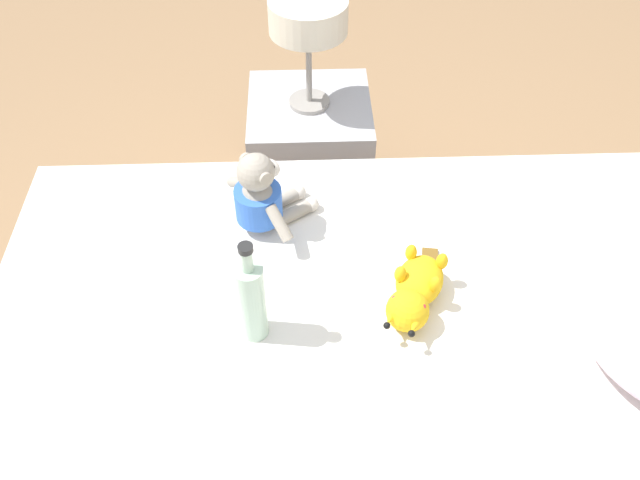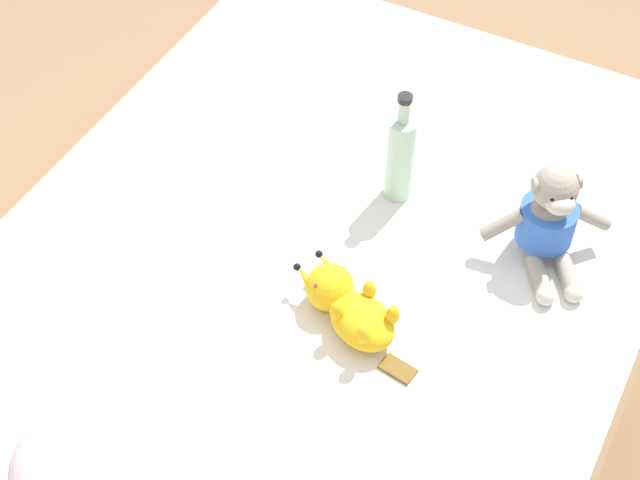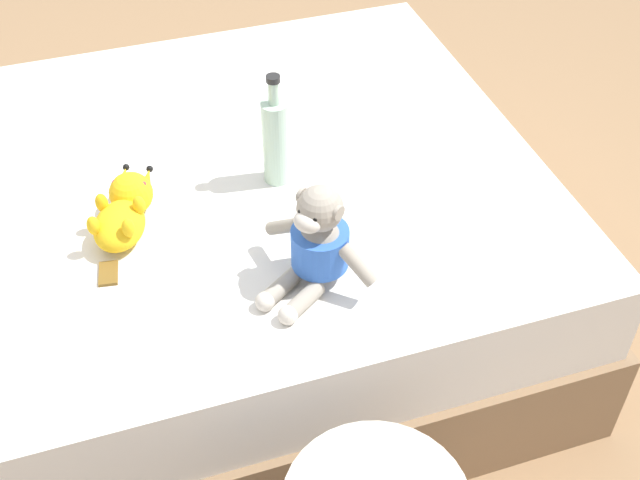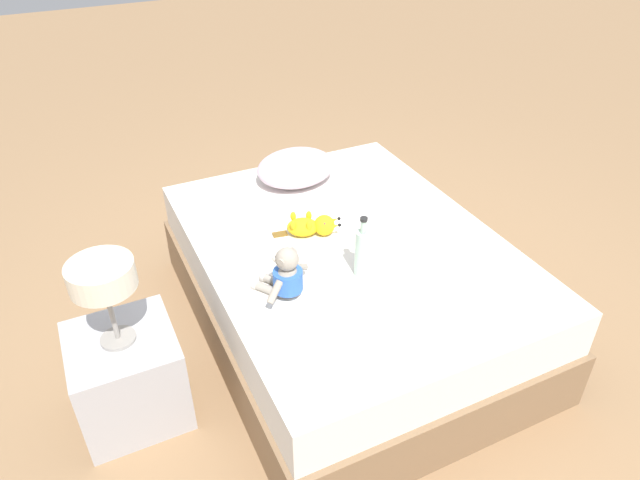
{
  "view_description": "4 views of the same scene",
  "coord_description": "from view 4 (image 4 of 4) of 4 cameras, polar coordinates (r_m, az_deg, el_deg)",
  "views": [
    {
      "loc": [
        0.85,
        -0.13,
        1.79
      ],
      "look_at": [
        -0.27,
        -0.09,
        0.6
      ],
      "focal_mm": 37.86,
      "sensor_mm": 36.0,
      "label": 1
    },
    {
      "loc": [
        -0.63,
        1.2,
        2.14
      ],
      "look_at": [
        0.0,
        0.0,
        0.57
      ],
      "focal_mm": 55.24,
      "sensor_mm": 36.0,
      "label": 2
    },
    {
      "loc": [
        -1.59,
        0.15,
        1.79
      ],
      "look_at": [
        -0.41,
        -0.24,
        0.62
      ],
      "focal_mm": 46.5,
      "sensor_mm": 36.0,
      "label": 3
    },
    {
      "loc": [
        -1.09,
        -1.97,
        2.07
      ],
      "look_at": [
        -0.18,
        -0.06,
        0.61
      ],
      "focal_mm": 32.51,
      "sensor_mm": 36.0,
      "label": 4
    }
  ],
  "objects": [
    {
      "name": "plush_monkey",
      "position": [
        2.36,
        -3.42,
        -3.56
      ],
      "size": [
        0.25,
        0.25,
        0.24
      ],
      "color": "#9E9384",
      "rests_on": "bed"
    },
    {
      "name": "bed",
      "position": [
        2.89,
        2.67,
        -4.44
      ],
      "size": [
        1.39,
        1.84,
        0.52
      ],
      "color": "#846647",
      "rests_on": "ground_plane"
    },
    {
      "name": "ground_plane",
      "position": [
        3.06,
        2.54,
        -8.19
      ],
      "size": [
        16.0,
        16.0,
        0.0
      ],
      "primitive_type": "plane",
      "color": "#93704C"
    },
    {
      "name": "glass_bottle",
      "position": [
        2.46,
        4.18,
        -1.18
      ],
      "size": [
        0.06,
        0.06,
        0.29
      ],
      "color": "#B2D1B7",
      "rests_on": "bed"
    },
    {
      "name": "bedside_lamp",
      "position": [
        2.3,
        -20.64,
        -3.62
      ],
      "size": [
        0.25,
        0.25,
        0.38
      ],
      "color": "gray",
      "rests_on": "nightstand"
    },
    {
      "name": "pillow",
      "position": [
        3.2,
        -2.41,
        7.15
      ],
      "size": [
        0.5,
        0.44,
        0.16
      ],
      "color": "silver",
      "rests_on": "bed"
    },
    {
      "name": "plush_yellow_creature",
      "position": [
        2.75,
        -0.81,
        1.4
      ],
      "size": [
        0.32,
        0.19,
        0.1
      ],
      "color": "yellow",
      "rests_on": "bed"
    },
    {
      "name": "nightstand",
      "position": [
        2.63,
        -18.32,
        -12.64
      ],
      "size": [
        0.43,
        0.43,
        0.43
      ],
      "color": "#B2B2B7",
      "rests_on": "ground_plane"
    }
  ]
}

